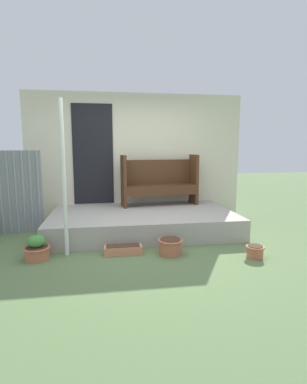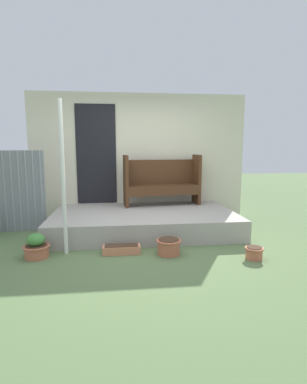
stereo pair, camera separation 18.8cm
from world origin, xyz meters
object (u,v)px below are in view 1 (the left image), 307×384
(bench, at_px, (159,180))
(flower_pot_right, at_px, (255,251))
(support_post, at_px, (64,179))
(planter_box_rect, at_px, (123,250))
(flower_pot_left, at_px, (37,249))
(flower_pot_middle, at_px, (170,246))

(bench, relative_size, flower_pot_right, 5.99)
(flower_pot_right, bearing_deg, bench, 113.85)
(support_post, relative_size, flower_pot_right, 8.37)
(bench, distance_m, planter_box_rect, 2.10)
(flower_pot_left, bearing_deg, support_post, 14.46)
(bench, bearing_deg, flower_pot_left, -144.34)
(planter_box_rect, bearing_deg, support_post, 174.07)
(bench, height_order, flower_pot_right, bench)
(flower_pot_middle, relative_size, flower_pot_right, 1.40)
(bench, bearing_deg, flower_pot_middle, -100.88)
(flower_pot_left, relative_size, flower_pot_right, 1.39)
(flower_pot_left, distance_m, flower_pot_middle, 1.85)
(support_post, xyz_separation_m, flower_pot_middle, (1.46, -0.19, -0.96))
(flower_pot_left, distance_m, flower_pot_right, 3.00)
(flower_pot_right, bearing_deg, planter_box_rect, 166.68)
(flower_pot_middle, bearing_deg, flower_pot_right, -15.63)
(bench, xyz_separation_m, flower_pot_right, (0.96, -2.18, -0.77))
(flower_pot_middle, distance_m, planter_box_rect, 0.68)
(support_post, height_order, planter_box_rect, support_post)
(support_post, height_order, flower_pot_left, support_post)
(flower_pot_left, relative_size, flower_pot_middle, 0.99)
(flower_pot_left, xyz_separation_m, planter_box_rect, (1.17, 0.02, -0.09))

